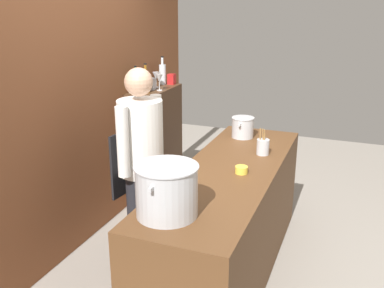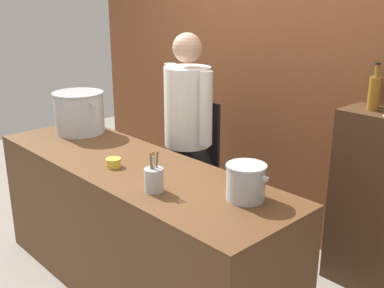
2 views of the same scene
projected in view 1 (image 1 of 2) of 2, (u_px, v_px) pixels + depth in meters
ground_plane at (226, 271)px, 3.60m from camera, size 8.00×8.00×0.00m
brick_back_panel at (68, 79)px, 3.61m from camera, size 4.40×0.10×3.00m
prep_counter at (227, 222)px, 3.46m from camera, size 2.30×0.70×0.90m
bar_cabinet at (156, 143)px, 4.85m from camera, size 0.76×0.32×1.22m
chef at (141, 158)px, 3.36m from camera, size 0.53×0.38×1.66m
stockpot_large at (167, 191)px, 2.57m from camera, size 0.44×0.38×0.31m
stockpot_small at (243, 127)px, 4.06m from camera, size 0.27×0.21×0.19m
utensil_crock at (263, 146)px, 3.61m from camera, size 0.10×0.10×0.22m
butter_jar at (241, 170)px, 3.23m from camera, size 0.09×0.09×0.05m
wine_bottle_amber at (146, 82)px, 4.43m from camera, size 0.08×0.08×0.30m
wine_bottle_green at (136, 82)px, 4.42m from camera, size 0.06×0.06×0.27m
wine_bottle_clear at (163, 74)px, 4.86m from camera, size 0.08×0.08×0.31m
wine_glass_tall at (156, 76)px, 4.69m from camera, size 0.07×0.07×0.17m
wine_glass_wide at (159, 79)px, 4.52m from camera, size 0.07×0.07×0.17m
spice_tin_red at (172, 79)px, 4.89m from camera, size 0.08×0.08×0.11m
spice_tin_navy at (147, 82)px, 4.71m from camera, size 0.07×0.07×0.13m
spice_tin_silver at (151, 84)px, 4.59m from camera, size 0.08×0.08×0.12m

